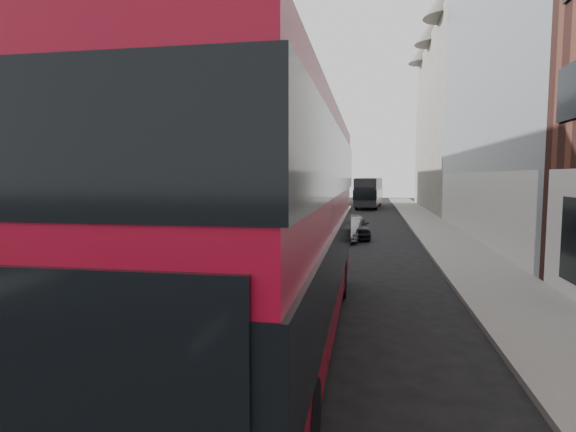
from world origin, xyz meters
The scene contains 13 objects.
ground centered at (0.00, 0.00, 0.00)m, with size 140.00×140.00×0.00m, color black.
sidewalk_right centered at (7.50, 25.00, 0.07)m, with size 3.00×80.00×0.15m, color slate.
sidewalk_left centered at (-8.00, 25.00, 0.07)m, with size 2.00×80.00×0.15m, color slate.
building_modern_block centered at (11.47, 21.00, 9.90)m, with size 5.03×22.00×20.00m.
building_victorian centered at (11.38, 44.00, 9.66)m, with size 6.50×24.00×21.00m.
building_left_mid centered at (-11.50, 30.00, 7.00)m, with size 5.00×24.00×14.00m, color black.
building_left_far centered at (-11.50, 52.00, 6.50)m, with size 5.00×20.00×13.00m, color slate.
street_lamp centered at (-8.22, 18.00, 4.18)m, with size 1.06×0.22×7.00m.
red_bus centered at (1.34, 2.94, 2.79)m, with size 3.07×12.49×5.02m.
grey_bus centered at (3.06, 45.55, 1.80)m, with size 3.25×10.52×3.35m.
car_a centered at (2.36, 20.00, 0.71)m, with size 1.67×4.16×1.42m, color black.
car_b centered at (2.16, 18.90, 0.64)m, with size 1.36×3.90×1.28m, color gray.
car_c centered at (1.12, 24.00, 0.71)m, with size 1.99×4.90×1.42m, color black.
Camera 1 is at (3.43, -6.18, 3.60)m, focal length 28.00 mm.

